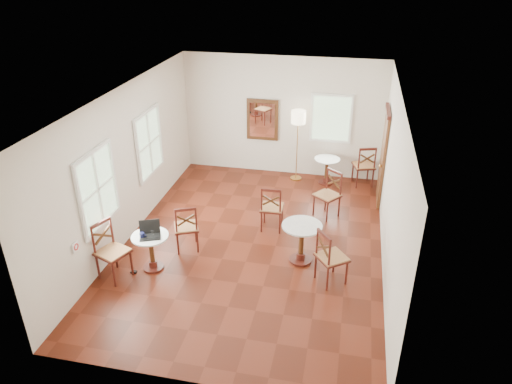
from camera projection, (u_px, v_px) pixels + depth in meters
ground at (253, 243)px, 9.47m from camera, size 7.00×7.00×0.00m
room_shell at (253, 150)px, 8.86m from camera, size 5.02×7.02×3.01m
cafe_table_near at (151, 248)px, 8.55m from camera, size 0.66×0.66×0.70m
cafe_table_mid at (301, 239)px, 8.73m from camera, size 0.74×0.74×0.78m
cafe_table_back at (327, 168)px, 11.73m from camera, size 0.62×0.62×0.66m
chair_near_a at (186, 227)px, 9.08m from camera, size 0.60×0.60×0.99m
chair_near_b at (111, 251)px, 8.29m from camera, size 0.64×0.64×1.08m
chair_mid_a at (272, 208)px, 9.75m from camera, size 0.48×0.48×1.00m
chair_mid_b at (331, 257)px, 8.16m from camera, size 0.66×0.66×1.03m
chair_back_a at (364, 166)px, 11.59m from camera, size 0.60×0.60×1.04m
chair_back_b at (328, 194)px, 10.24m from camera, size 0.66×0.66×1.03m
floor_lamp at (298, 122)px, 11.44m from camera, size 0.35×0.35×1.79m
laptop at (150, 232)px, 8.40m from camera, size 0.45×0.42×0.26m
mouse at (144, 234)px, 8.45m from camera, size 0.09×0.07×0.03m
navy_mug at (142, 235)px, 8.34m from camera, size 0.13×0.08×0.10m
water_glass at (152, 234)px, 8.39m from camera, size 0.06×0.06×0.11m
power_adapter at (134, 272)px, 8.60m from camera, size 0.11×0.06×0.04m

